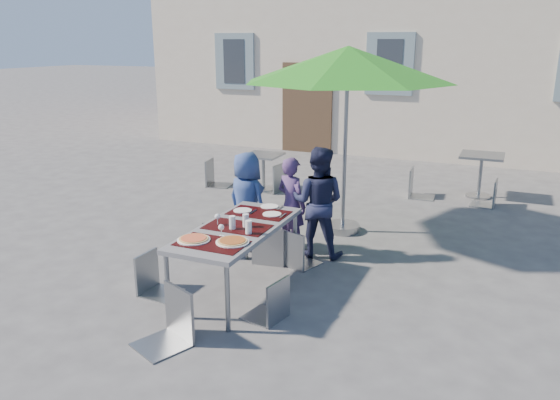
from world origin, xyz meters
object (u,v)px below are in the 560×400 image
at_px(bg_chair_l_1, 418,166).
at_px(bg_chair_r_1, 491,177).
at_px(chair_2, 297,226).
at_px(bg_chair_r_0, 275,160).
at_px(child_1, 291,205).
at_px(chair_4, 271,275).
at_px(pizza_near_right, 232,241).
at_px(dining_table, 237,232).
at_px(patio_umbrella, 348,65).
at_px(cafe_table_0, 263,167).
at_px(cafe_table_1, 481,167).
at_px(pizza_near_left, 194,239).
at_px(child_0, 247,201).
at_px(chair_0, 219,218).
at_px(bg_chair_l_0, 214,157).
at_px(chair_3, 152,250).
at_px(child_2, 318,202).
at_px(chair_5, 168,284).
at_px(chair_1, 270,222).

bearing_deg(bg_chair_l_1, bg_chair_r_1, -3.74).
height_order(chair_2, bg_chair_r_0, bg_chair_r_0).
distance_m(child_1, chair_4, 1.94).
relative_size(pizza_near_right, child_1, 0.27).
distance_m(dining_table, pizza_near_right, 0.50).
bearing_deg(patio_umbrella, cafe_table_0, 141.41).
bearing_deg(cafe_table_1, cafe_table_0, -163.89).
bearing_deg(cafe_table_0, pizza_near_left, -73.45).
xyz_separation_m(pizza_near_right, child_0, (-0.69, 1.69, -0.11)).
relative_size(pizza_near_right, chair_0, 0.39).
bearing_deg(dining_table, bg_chair_l_1, 75.96).
bearing_deg(child_1, bg_chair_l_0, -21.95).
xyz_separation_m(child_0, chair_2, (0.86, -0.35, -0.13)).
bearing_deg(bg_chair_r_0, bg_chair_l_0, -176.72).
bearing_deg(child_0, pizza_near_left, 117.89).
bearing_deg(bg_chair_r_1, child_1, -125.69).
bearing_deg(child_0, chair_0, 82.46).
relative_size(chair_2, bg_chair_l_1, 0.92).
xyz_separation_m(chair_0, bg_chair_r_1, (3.10, 3.77, -0.00)).
relative_size(child_1, cafe_table_0, 1.86).
distance_m(pizza_near_left, child_0, 1.82).
bearing_deg(chair_4, pizza_near_right, 176.49).
bearing_deg(chair_3, chair_2, 47.87).
relative_size(child_0, cafe_table_0, 1.92).
relative_size(child_2, chair_2, 1.60).
height_order(chair_5, bg_chair_l_1, chair_5).
bearing_deg(cafe_table_0, child_0, -69.11).
bearing_deg(cafe_table_1, chair_1, -117.31).
distance_m(dining_table, pizza_near_left, 0.60).
bearing_deg(patio_umbrella, cafe_table_1, 57.97).
bearing_deg(bg_chair_l_1, chair_0, -115.91).
bearing_deg(child_0, bg_chair_l_1, -97.40).
distance_m(child_1, chair_0, 0.97).
bearing_deg(chair_5, chair_1, 88.17).
distance_m(dining_table, child_1, 1.38).
xyz_separation_m(child_0, cafe_table_0, (-1.06, 2.78, -0.21)).
bearing_deg(chair_2, bg_chair_l_1, 77.87).
distance_m(chair_2, bg_chair_l_1, 3.88).
bearing_deg(chair_0, cafe_table_1, 55.86).
distance_m(chair_1, chair_4, 1.47).
relative_size(bg_chair_l_0, cafe_table_1, 1.24).
height_order(chair_5, bg_chair_l_0, chair_5).
bearing_deg(child_2, child_0, 1.20).
height_order(chair_3, cafe_table_1, chair_3).
bearing_deg(chair_2, child_2, 77.20).
distance_m(pizza_near_right, patio_umbrella, 3.28).
distance_m(chair_2, bg_chair_l_0, 4.23).
xyz_separation_m(chair_3, bg_chair_l_0, (-1.74, 4.37, 0.06)).
xyz_separation_m(chair_1, bg_chair_r_1, (2.39, 3.74, -0.04)).
relative_size(chair_1, bg_chair_r_0, 0.93).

